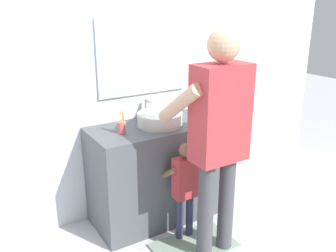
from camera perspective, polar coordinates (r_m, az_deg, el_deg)
ground_plane at (r=3.26m, az=1.44°, el=-16.02°), size 14.00×14.00×0.00m
back_wall at (r=3.25m, az=-4.40°, el=9.74°), size 4.40×0.10×2.70m
vanity_cabinet at (r=3.26m, az=-1.39°, el=-7.11°), size 1.18×0.54×0.87m
sink_basin at (r=3.06m, az=-1.28°, el=1.10°), size 0.38×0.38×0.11m
faucet at (r=3.24m, az=-3.31°, el=2.56°), size 0.18×0.14×0.18m
toothbrush_cup at (r=2.90m, az=-7.25°, el=-0.09°), size 0.07×0.07×0.21m
bath_mat at (r=3.09m, az=4.09°, el=-18.09°), size 0.64×0.40×0.02m
child_toddler at (r=2.92m, az=2.62°, el=-8.90°), size 0.26×0.26×0.84m
adult_parent at (r=2.58m, az=7.84°, el=-0.25°), size 0.53×0.56×1.71m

